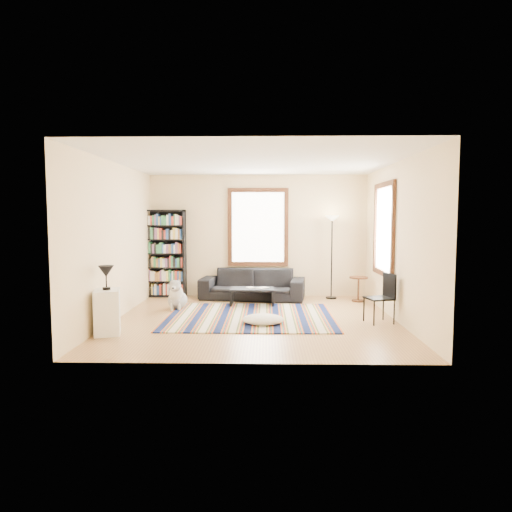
{
  "coord_description": "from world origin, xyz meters",
  "views": [
    {
      "loc": [
        0.2,
        -8.07,
        1.83
      ],
      "look_at": [
        0.0,
        0.5,
        1.1
      ],
      "focal_mm": 32.0,
      "sensor_mm": 36.0,
      "label": 1
    }
  ],
  "objects_px": {
    "dog": "(177,294)",
    "coffee_table": "(252,297)",
    "sofa": "(253,284)",
    "floor_lamp": "(332,257)",
    "folding_chair": "(379,298)",
    "white_cabinet": "(107,312)",
    "bookshelf": "(166,253)",
    "side_table": "(358,289)",
    "floor_cushion": "(263,319)"
  },
  "relations": [
    {
      "from": "floor_lamp",
      "to": "folding_chair",
      "type": "relative_size",
      "value": 2.16
    },
    {
      "from": "coffee_table",
      "to": "dog",
      "type": "height_order",
      "value": "dog"
    },
    {
      "from": "white_cabinet",
      "to": "sofa",
      "type": "bearing_deg",
      "value": 38.79
    },
    {
      "from": "coffee_table",
      "to": "folding_chair",
      "type": "relative_size",
      "value": 1.05
    },
    {
      "from": "floor_lamp",
      "to": "white_cabinet",
      "type": "xyz_separation_m",
      "value": [
        -3.96,
        -3.23,
        -0.58
      ]
    },
    {
      "from": "coffee_table",
      "to": "side_table",
      "type": "height_order",
      "value": "side_table"
    },
    {
      "from": "sofa",
      "to": "coffee_table",
      "type": "xyz_separation_m",
      "value": [
        0.02,
        -0.75,
        -0.16
      ]
    },
    {
      "from": "sofa",
      "to": "side_table",
      "type": "relative_size",
      "value": 4.26
    },
    {
      "from": "sofa",
      "to": "side_table",
      "type": "height_order",
      "value": "sofa"
    },
    {
      "from": "floor_cushion",
      "to": "white_cabinet",
      "type": "distance_m",
      "value": 2.55
    },
    {
      "from": "floor_cushion",
      "to": "white_cabinet",
      "type": "height_order",
      "value": "white_cabinet"
    },
    {
      "from": "floor_cushion",
      "to": "side_table",
      "type": "distance_m",
      "value": 3.02
    },
    {
      "from": "white_cabinet",
      "to": "bookshelf",
      "type": "bearing_deg",
      "value": 70.61
    },
    {
      "from": "folding_chair",
      "to": "floor_lamp",
      "type": "bearing_deg",
      "value": 85.96
    },
    {
      "from": "dog",
      "to": "side_table",
      "type": "bearing_deg",
      "value": 15.19
    },
    {
      "from": "floor_cushion",
      "to": "sofa",
      "type": "bearing_deg",
      "value": 95.96
    },
    {
      "from": "coffee_table",
      "to": "dog",
      "type": "xyz_separation_m",
      "value": [
        -1.48,
        -0.41,
        0.12
      ]
    },
    {
      "from": "white_cabinet",
      "to": "floor_lamp",
      "type": "bearing_deg",
      "value": 22.92
    },
    {
      "from": "floor_lamp",
      "to": "sofa",
      "type": "bearing_deg",
      "value": -176.78
    },
    {
      "from": "folding_chair",
      "to": "side_table",
      "type": "bearing_deg",
      "value": 72.91
    },
    {
      "from": "side_table",
      "to": "floor_cushion",
      "type": "bearing_deg",
      "value": -133.06
    },
    {
      "from": "coffee_table",
      "to": "floor_lamp",
      "type": "relative_size",
      "value": 0.48
    },
    {
      "from": "bookshelf",
      "to": "white_cabinet",
      "type": "xyz_separation_m",
      "value": [
        -0.18,
        -3.4,
        -0.65
      ]
    },
    {
      "from": "floor_lamp",
      "to": "folding_chair",
      "type": "xyz_separation_m",
      "value": [
        0.49,
        -2.37,
        -0.5
      ]
    },
    {
      "from": "dog",
      "to": "coffee_table",
      "type": "bearing_deg",
      "value": 17.23
    },
    {
      "from": "sofa",
      "to": "folding_chair",
      "type": "height_order",
      "value": "folding_chair"
    },
    {
      "from": "folding_chair",
      "to": "dog",
      "type": "height_order",
      "value": "folding_chair"
    },
    {
      "from": "folding_chair",
      "to": "sofa",
      "type": "bearing_deg",
      "value": 119.2
    },
    {
      "from": "floor_cushion",
      "to": "side_table",
      "type": "bearing_deg",
      "value": 46.94
    },
    {
      "from": "bookshelf",
      "to": "side_table",
      "type": "bearing_deg",
      "value": -6.95
    },
    {
      "from": "floor_cushion",
      "to": "folding_chair",
      "type": "height_order",
      "value": "folding_chair"
    },
    {
      "from": "coffee_table",
      "to": "folding_chair",
      "type": "height_order",
      "value": "folding_chair"
    },
    {
      "from": "sofa",
      "to": "coffee_table",
      "type": "height_order",
      "value": "sofa"
    },
    {
      "from": "side_table",
      "to": "folding_chair",
      "type": "xyz_separation_m",
      "value": [
        -0.05,
        -2.02,
        0.16
      ]
    },
    {
      "from": "coffee_table",
      "to": "floor_cushion",
      "type": "bearing_deg",
      "value": -81.98
    },
    {
      "from": "floor_lamp",
      "to": "dog",
      "type": "xyz_separation_m",
      "value": [
        -3.24,
        -1.26,
        -0.63
      ]
    },
    {
      "from": "white_cabinet",
      "to": "dog",
      "type": "relative_size",
      "value": 1.16
    },
    {
      "from": "bookshelf",
      "to": "coffee_table",
      "type": "xyz_separation_m",
      "value": [
        2.02,
        -1.02,
        -0.82
      ]
    },
    {
      "from": "sofa",
      "to": "bookshelf",
      "type": "xyz_separation_m",
      "value": [
        -2.0,
        0.27,
        0.66
      ]
    },
    {
      "from": "coffee_table",
      "to": "folding_chair",
      "type": "xyz_separation_m",
      "value": [
        2.25,
        -1.53,
        0.25
      ]
    },
    {
      "from": "floor_cushion",
      "to": "dog",
      "type": "height_order",
      "value": "dog"
    },
    {
      "from": "folding_chair",
      "to": "dog",
      "type": "distance_m",
      "value": 3.9
    },
    {
      "from": "bookshelf",
      "to": "dog",
      "type": "bearing_deg",
      "value": -69.39
    },
    {
      "from": "floor_lamp",
      "to": "dog",
      "type": "bearing_deg",
      "value": -158.81
    },
    {
      "from": "floor_lamp",
      "to": "dog",
      "type": "relative_size",
      "value": 3.08
    },
    {
      "from": "floor_cushion",
      "to": "dog",
      "type": "relative_size",
      "value": 1.19
    },
    {
      "from": "floor_cushion",
      "to": "dog",
      "type": "distance_m",
      "value": 2.17
    },
    {
      "from": "bookshelf",
      "to": "dog",
      "type": "xyz_separation_m",
      "value": [
        0.54,
        -1.43,
        -0.7
      ]
    },
    {
      "from": "sofa",
      "to": "dog",
      "type": "distance_m",
      "value": 1.87
    },
    {
      "from": "sofa",
      "to": "side_table",
      "type": "xyz_separation_m",
      "value": [
        2.31,
        -0.26,
        -0.07
      ]
    }
  ]
}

